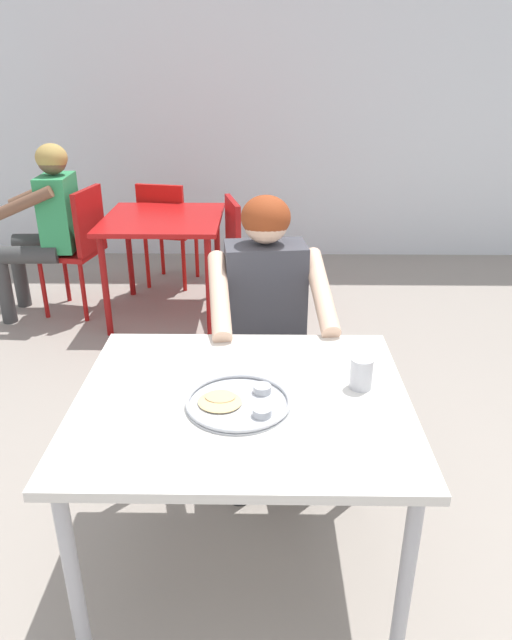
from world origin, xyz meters
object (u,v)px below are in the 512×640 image
(chair_foreground, at_px, (263,336))
(table_background_red, at_px, (163,230))
(diner_foreground, at_px, (268,313))
(chair_red_right, at_px, (250,248))
(patron_background, at_px, (46,216))
(thali_tray, at_px, (238,402))
(drinking_cup, at_px, (361,372))
(table_foreground, at_px, (243,417))
(chair_red_left, at_px, (79,242))
(chair_red_far, at_px, (167,226))

(chair_foreground, xyz_separation_m, table_background_red, (-0.69, 1.39, 0.13))
(diner_foreground, xyz_separation_m, chair_red_right, (-0.11, 1.64, -0.23))
(patron_background, bearing_deg, thali_tray, -59.14)
(chair_foreground, bearing_deg, drinking_cup, -69.85)
(drinking_cup, bearing_deg, chair_red_right, 100.13)
(diner_foreground, bearing_deg, table_foreground, -96.84)
(chair_foreground, height_order, chair_red_left, chair_red_left)
(table_background_red, xyz_separation_m, chair_red_far, (-0.07, 0.57, -0.13))
(table_foreground, distance_m, table_background_red, 2.39)
(thali_tray, relative_size, diner_foreground, 0.27)
(table_foreground, xyz_separation_m, chair_red_left, (-1.23, 2.34, -0.13))
(table_background_red, xyz_separation_m, patron_background, (-0.79, -0.00, 0.09))
(table_foreground, height_order, chair_red_far, chair_red_far)
(table_foreground, bearing_deg, chair_foreground, 86.10)
(table_foreground, relative_size, thali_tray, 3.23)
(drinking_cup, height_order, chair_red_right, drinking_cup)
(table_foreground, relative_size, drinking_cup, 10.01)
(patron_background, bearing_deg, chair_red_far, 38.54)
(chair_foreground, relative_size, patron_background, 0.72)
(diner_foreground, distance_m, table_background_red, 1.77)
(chair_foreground, height_order, chair_red_far, chair_foreground)
(diner_foreground, bearing_deg, chair_foreground, 95.16)
(table_background_red, bearing_deg, chair_red_left, 177.18)
(chair_foreground, height_order, diner_foreground, diner_foreground)
(drinking_cup, distance_m, chair_red_far, 3.03)
(table_foreground, relative_size, chair_red_far, 1.24)
(thali_tray, relative_size, chair_red_far, 0.38)
(drinking_cup, xyz_separation_m, patron_background, (-1.79, 2.24, -0.07))
(table_background_red, distance_m, chair_red_left, 0.61)
(chair_foreground, bearing_deg, diner_foreground, -84.84)
(chair_red_right, bearing_deg, table_background_red, -177.86)
(chair_red_left, distance_m, chair_red_right, 1.20)
(table_foreground, distance_m, drinking_cup, 0.40)
(table_background_red, height_order, chair_red_far, chair_red_far)
(chair_red_left, bearing_deg, chair_red_right, -0.35)
(drinking_cup, distance_m, table_background_red, 2.47)
(table_foreground, height_order, table_background_red, table_foreground)
(thali_tray, height_order, chair_red_left, chair_red_left)
(patron_background, bearing_deg, table_background_red, 0.26)
(diner_foreground, height_order, table_background_red, diner_foreground)
(table_foreground, bearing_deg, table_background_red, 105.14)
(chair_red_far, bearing_deg, drinking_cup, -69.20)
(thali_tray, bearing_deg, patron_background, 120.86)
(drinking_cup, relative_size, patron_background, 0.09)
(table_background_red, relative_size, patron_background, 0.71)
(thali_tray, xyz_separation_m, chair_red_left, (-1.21, 2.39, -0.22))
(thali_tray, relative_size, chair_red_left, 0.36)
(table_foreground, relative_size, chair_red_right, 1.25)
(table_foreground, xyz_separation_m, thali_tray, (-0.01, -0.05, 0.09))
(table_foreground, bearing_deg, chair_red_left, 117.65)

